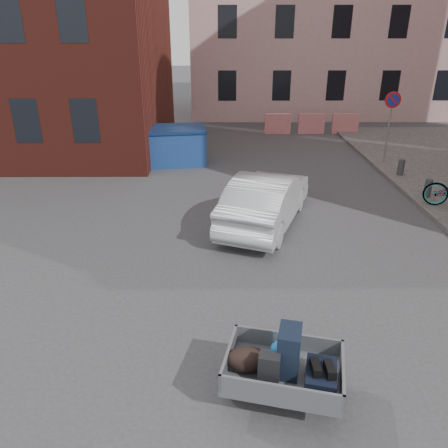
{
  "coord_description": "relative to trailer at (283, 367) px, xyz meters",
  "views": [
    {
      "loc": [
        -0.39,
        -7.03,
        4.87
      ],
      "look_at": [
        -0.31,
        1.37,
        1.1
      ],
      "focal_mm": 35.0,
      "sensor_mm": 36.0,
      "label": 1
    }
  ],
  "objects": [
    {
      "name": "barriers",
      "position": [
        3.73,
        17.36,
        -0.11
      ],
      "size": [
        4.7,
        0.18,
        1.0
      ],
      "color": "red",
      "rests_on": "ground"
    },
    {
      "name": "trailer",
      "position": [
        0.0,
        0.0,
        0.0
      ],
      "size": [
        1.81,
        1.95,
        1.2
      ],
      "rotation": [
        0.0,
        0.0,
        -0.23
      ],
      "color": "black",
      "rests_on": "ground"
    },
    {
      "name": "no_parking_sign",
      "position": [
        5.53,
        11.84,
        1.41
      ],
      "size": [
        0.6,
        0.09,
        2.65
      ],
      "color": "gray",
      "rests_on": "sidewalk"
    },
    {
      "name": "silver_car",
      "position": [
        0.36,
        6.23,
        0.1
      ],
      "size": [
        2.95,
        4.58,
        1.42
      ],
      "primitive_type": "imported",
      "rotation": [
        0.0,
        0.0,
        2.78
      ],
      "color": "#B2B4BA",
      "rests_on": "ground"
    },
    {
      "name": "dumpster",
      "position": [
        -3.13,
        12.04,
        0.11
      ],
      "size": [
        3.61,
        2.24,
        1.42
      ],
      "rotation": [
        0.0,
        0.0,
        0.15
      ],
      "color": "navy",
      "rests_on": "ground"
    },
    {
      "name": "ground",
      "position": [
        -0.47,
        2.36,
        -0.61
      ],
      "size": [
        120.0,
        120.0,
        0.0
      ],
      "primitive_type": "plane",
      "color": "#38383A",
      "rests_on": "ground"
    }
  ]
}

